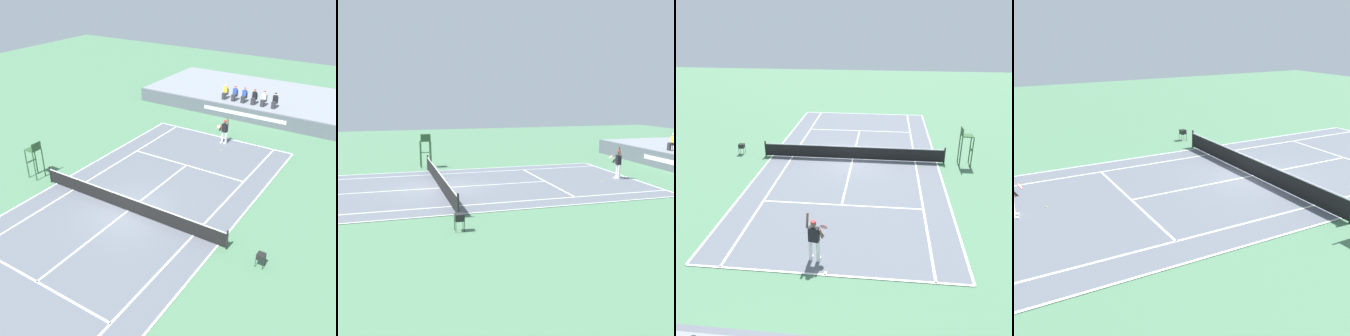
% 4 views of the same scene
% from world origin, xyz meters
% --- Properties ---
extents(ground_plane, '(80.00, 80.00, 0.00)m').
position_xyz_m(ground_plane, '(0.00, 0.00, 0.00)').
color(ground_plane, '#4C7A56').
extents(court, '(11.08, 23.88, 0.03)m').
position_xyz_m(court, '(0.00, 0.00, 0.01)').
color(court, slate).
rests_on(court, ground).
extents(net, '(11.98, 0.10, 1.07)m').
position_xyz_m(net, '(0.00, 0.00, 0.52)').
color(net, black).
rests_on(net, ground).
extents(tennis_ball, '(0.07, 0.07, 0.07)m').
position_xyz_m(tennis_ball, '(0.93, 9.74, 0.03)').
color(tennis_ball, '#D1E533').
rests_on(tennis_ball, ground).
extents(ball_hopper, '(0.36, 0.36, 0.70)m').
position_xyz_m(ball_hopper, '(7.73, -0.27, 0.57)').
color(ball_hopper, black).
rests_on(ball_hopper, ground).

